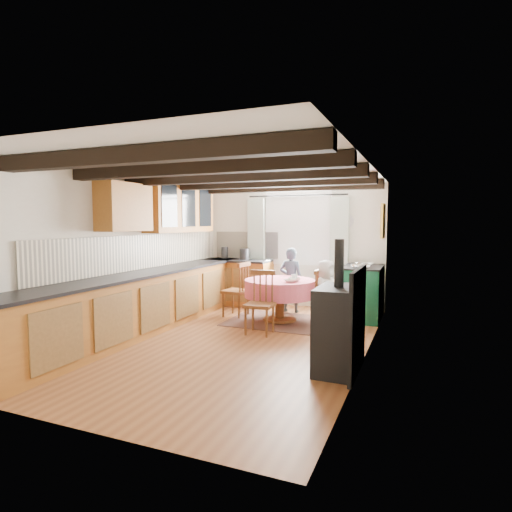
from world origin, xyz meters
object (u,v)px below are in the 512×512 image
at_px(dining_table, 280,301).
at_px(cast_iron_stove, 338,306).
at_px(aga_range, 362,292).
at_px(chair_left, 236,289).
at_px(chair_near, 260,303).
at_px(child_far, 291,280).
at_px(chair_right, 327,298).
at_px(child_right, 326,293).
at_px(cup, 294,278).

xyz_separation_m(dining_table, cast_iron_stove, (1.37, -1.95, 0.39)).
bearing_deg(aga_range, cast_iron_stove, -87.67).
distance_m(chair_left, cast_iron_stove, 3.03).
distance_m(chair_near, child_far, 1.64).
bearing_deg(chair_right, dining_table, 90.27).
relative_size(dining_table, child_right, 1.10).
bearing_deg(child_far, child_right, 135.58).
height_order(chair_left, cup, chair_left).
relative_size(chair_near, child_far, 0.79).
bearing_deg(child_far, dining_table, 93.09).
relative_size(dining_table, cup, 10.63).
relative_size(chair_left, child_right, 0.91).
xyz_separation_m(cast_iron_stove, cup, (-1.10, 1.92, 0.02)).
relative_size(chair_near, chair_left, 0.97).
relative_size(chair_near, cast_iron_stove, 0.64).
bearing_deg(cast_iron_stove, child_far, 117.32).
relative_size(chair_left, child_far, 0.81).
relative_size(cast_iron_stove, child_right, 1.39).
distance_m(aga_range, child_far, 1.32).
distance_m(dining_table, child_right, 0.81).
height_order(chair_right, child_far, child_far).
height_order(dining_table, chair_left, chair_left).
relative_size(chair_near, aga_range, 0.93).
xyz_separation_m(dining_table, cup, (0.27, -0.03, 0.41)).
distance_m(chair_left, chair_right, 1.67).
distance_m(chair_near, cup, 0.91).
xyz_separation_m(dining_table, child_right, (0.79, 0.00, 0.18)).
height_order(chair_right, child_right, child_right).
xyz_separation_m(chair_near, cast_iron_stove, (1.40, -1.11, 0.27)).
bearing_deg(cup, child_far, 111.17).
bearing_deg(cast_iron_stove, aga_range, 92.33).
bearing_deg(chair_left, dining_table, 88.94).
height_order(aga_range, cast_iron_stove, cast_iron_stove).
bearing_deg(cast_iron_stove, chair_near, 141.44).
height_order(aga_range, child_right, child_right).
bearing_deg(cast_iron_stove, chair_right, 105.85).
xyz_separation_m(dining_table, child_far, (-0.06, 0.80, 0.25)).
bearing_deg(cup, chair_left, 174.13).
bearing_deg(chair_left, chair_near, 46.44).
distance_m(chair_left, child_far, 1.08).
xyz_separation_m(aga_range, cast_iron_stove, (0.11, -2.71, 0.28)).
xyz_separation_m(chair_near, chair_left, (-0.83, 0.92, 0.01)).
xyz_separation_m(dining_table, aga_range, (1.26, 0.75, 0.11)).
height_order(chair_near, child_far, child_far).
xyz_separation_m(chair_right, child_far, (-0.87, 0.79, 0.14)).
height_order(aga_range, cup, aga_range).
bearing_deg(dining_table, aga_range, 31.00).
bearing_deg(chair_left, chair_right, 91.95).
xyz_separation_m(dining_table, chair_right, (0.81, 0.01, 0.10)).
xyz_separation_m(aga_range, cup, (-0.99, -0.79, 0.30)).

